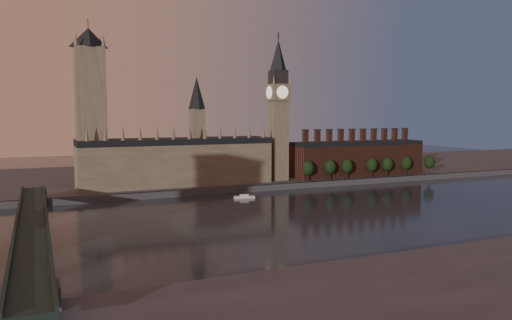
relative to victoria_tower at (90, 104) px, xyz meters
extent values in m
plane|color=black|center=(120.00, -115.00, -59.09)|extent=(900.00, 900.00, 0.00)
cube|color=#4A4A4F|center=(120.00, -25.00, -57.09)|extent=(900.00, 4.00, 4.00)
cube|color=#4A4A4F|center=(120.00, 65.00, -57.09)|extent=(900.00, 180.00, 4.00)
cube|color=gray|center=(55.00, 0.00, -41.09)|extent=(130.00, 30.00, 28.00)
cube|color=black|center=(55.00, 0.00, -25.09)|extent=(130.00, 30.00, 4.00)
cube|color=gray|center=(70.00, 0.00, -15.09)|extent=(9.00, 9.00, 24.00)
cone|color=black|center=(70.00, 0.00, 7.91)|extent=(12.00, 12.00, 22.00)
cone|color=gray|center=(-4.00, -14.00, -18.09)|extent=(2.60, 2.60, 10.00)
cone|color=gray|center=(6.73, -14.00, -18.09)|extent=(2.60, 2.60, 10.00)
cone|color=gray|center=(17.45, -14.00, -18.09)|extent=(2.60, 2.60, 10.00)
cone|color=gray|center=(28.18, -14.00, -18.09)|extent=(2.60, 2.60, 10.00)
cone|color=gray|center=(38.91, -14.00, -18.09)|extent=(2.60, 2.60, 10.00)
cone|color=gray|center=(49.64, -14.00, -18.09)|extent=(2.60, 2.60, 10.00)
cone|color=gray|center=(60.36, -14.00, -18.09)|extent=(2.60, 2.60, 10.00)
cone|color=gray|center=(71.09, -14.00, -18.09)|extent=(2.60, 2.60, 10.00)
cone|color=gray|center=(81.82, -14.00, -18.09)|extent=(2.60, 2.60, 10.00)
cone|color=gray|center=(92.55, -14.00, -18.09)|extent=(2.60, 2.60, 10.00)
cone|color=gray|center=(103.27, -14.00, -18.09)|extent=(2.60, 2.60, 10.00)
cone|color=gray|center=(114.00, -14.00, -18.09)|extent=(2.60, 2.60, 10.00)
cube|color=gray|center=(0.00, 0.00, -10.09)|extent=(18.00, 18.00, 90.00)
cone|color=black|center=(0.00, 0.00, 40.91)|extent=(24.00, 24.00, 12.00)
cylinder|color=#232326|center=(0.00, 0.00, 46.91)|extent=(0.50, 0.50, 12.00)
cone|color=gray|center=(-8.00, -8.00, 38.91)|extent=(3.00, 3.00, 8.00)
cone|color=gray|center=(8.00, -8.00, 38.91)|extent=(3.00, 3.00, 8.00)
cone|color=gray|center=(-8.00, 8.00, 38.91)|extent=(3.00, 3.00, 8.00)
cone|color=gray|center=(8.00, 8.00, 38.91)|extent=(3.00, 3.00, 8.00)
cube|color=gray|center=(130.00, -5.00, -26.09)|extent=(12.00, 12.00, 58.00)
cube|color=gray|center=(130.00, -5.00, 8.91)|extent=(14.00, 14.00, 12.00)
cube|color=#232326|center=(130.00, -5.00, 19.91)|extent=(11.00, 11.00, 10.00)
cone|color=black|center=(130.00, -5.00, 35.91)|extent=(13.00, 13.00, 22.00)
cylinder|color=#232326|center=(130.00, -5.00, 49.41)|extent=(1.00, 1.00, 5.00)
cylinder|color=beige|center=(130.00, -12.20, 8.91)|extent=(9.00, 0.50, 9.00)
cylinder|color=beige|center=(130.00, 2.20, 8.91)|extent=(9.00, 0.50, 9.00)
cylinder|color=beige|center=(122.80, -5.00, 8.91)|extent=(0.50, 9.00, 9.00)
cylinder|color=beige|center=(137.20, -5.00, 8.91)|extent=(0.50, 9.00, 9.00)
cone|color=gray|center=(123.50, -11.50, 17.91)|extent=(2.00, 2.00, 6.00)
cone|color=gray|center=(136.50, -11.50, 17.91)|extent=(2.00, 2.00, 6.00)
cone|color=gray|center=(123.50, 1.50, 17.91)|extent=(2.00, 2.00, 6.00)
cone|color=gray|center=(136.50, 1.50, 17.91)|extent=(2.00, 2.00, 6.00)
cube|color=#50291E|center=(200.00, -5.00, -43.09)|extent=(110.00, 25.00, 24.00)
cube|color=black|center=(200.00, -5.00, -29.59)|extent=(110.00, 25.00, 3.00)
cube|color=#50291E|center=(153.00, -5.00, -23.59)|extent=(3.50, 3.50, 9.00)
cube|color=#232326|center=(153.00, -5.00, -18.59)|extent=(4.20, 4.20, 1.00)
cube|color=#50291E|center=(163.44, -5.00, -23.59)|extent=(3.50, 3.50, 9.00)
cube|color=#232326|center=(163.44, -5.00, -18.59)|extent=(4.20, 4.20, 1.00)
cube|color=#50291E|center=(173.89, -5.00, -23.59)|extent=(3.50, 3.50, 9.00)
cube|color=#232326|center=(173.89, -5.00, -18.59)|extent=(4.20, 4.20, 1.00)
cube|color=#50291E|center=(184.33, -5.00, -23.59)|extent=(3.50, 3.50, 9.00)
cube|color=#232326|center=(184.33, -5.00, -18.59)|extent=(4.20, 4.20, 1.00)
cube|color=#50291E|center=(194.78, -5.00, -23.59)|extent=(3.50, 3.50, 9.00)
cube|color=#232326|center=(194.78, -5.00, -18.59)|extent=(4.20, 4.20, 1.00)
cube|color=#50291E|center=(205.22, -5.00, -23.59)|extent=(3.50, 3.50, 9.00)
cube|color=#232326|center=(205.22, -5.00, -18.59)|extent=(4.20, 4.20, 1.00)
cube|color=#50291E|center=(215.67, -5.00, -23.59)|extent=(3.50, 3.50, 9.00)
cube|color=#232326|center=(215.67, -5.00, -18.59)|extent=(4.20, 4.20, 1.00)
cube|color=#50291E|center=(226.11, -5.00, -23.59)|extent=(3.50, 3.50, 9.00)
cube|color=#232326|center=(226.11, -5.00, -18.59)|extent=(4.20, 4.20, 1.00)
cube|color=#50291E|center=(236.56, -5.00, -23.59)|extent=(3.50, 3.50, 9.00)
cube|color=#232326|center=(236.56, -5.00, -18.59)|extent=(4.20, 4.20, 1.00)
cube|color=#50291E|center=(247.00, -5.00, -23.59)|extent=(3.50, 3.50, 9.00)
cube|color=#232326|center=(247.00, -5.00, -18.59)|extent=(4.20, 4.20, 1.00)
cylinder|color=black|center=(146.92, -20.17, -52.09)|extent=(0.80, 0.80, 6.00)
ellipsoid|color=black|center=(146.92, -20.17, -45.59)|extent=(8.60, 8.60, 10.75)
cylinder|color=black|center=(166.01, -19.61, -52.09)|extent=(0.80, 0.80, 6.00)
ellipsoid|color=black|center=(166.01, -19.61, -45.59)|extent=(8.60, 8.60, 10.75)
cylinder|color=black|center=(180.25, -20.57, -52.09)|extent=(0.80, 0.80, 6.00)
ellipsoid|color=black|center=(180.25, -20.57, -45.59)|extent=(8.60, 8.60, 10.75)
cylinder|color=black|center=(202.84, -20.36, -52.09)|extent=(0.80, 0.80, 6.00)
ellipsoid|color=black|center=(202.84, -20.36, -45.59)|extent=(8.60, 8.60, 10.75)
cylinder|color=black|center=(217.15, -20.89, -52.09)|extent=(0.80, 0.80, 6.00)
ellipsoid|color=black|center=(217.15, -20.89, -45.59)|extent=(8.60, 8.60, 10.75)
cylinder|color=black|center=(236.93, -19.62, -52.09)|extent=(0.80, 0.80, 6.00)
ellipsoid|color=black|center=(236.93, -19.62, -45.59)|extent=(8.60, 8.60, 10.75)
cylinder|color=black|center=(259.47, -21.10, -52.09)|extent=(0.80, 0.80, 6.00)
ellipsoid|color=black|center=(259.47, -21.10, -45.59)|extent=(8.60, 8.60, 10.75)
cube|color=black|center=(-35.00, -120.00, -50.09)|extent=(12.00, 200.00, 2.50)
cube|color=black|center=(-40.50, -120.00, -48.19)|extent=(1.00, 200.00, 1.30)
cube|color=black|center=(-29.50, -120.00, -48.19)|extent=(1.00, 200.00, 1.30)
cube|color=#4A4A4F|center=(-35.00, -25.00, -52.09)|extent=(14.00, 8.00, 6.00)
cube|color=#4A4A4F|center=(-35.00, -200.00, -52.09)|extent=(14.00, 8.00, 6.00)
cylinder|color=#232326|center=(-35.00, -200.00, -55.21)|extent=(8.00, 8.00, 7.75)
cylinder|color=#232326|center=(-35.00, -166.00, -55.21)|extent=(8.00, 8.00, 7.75)
cylinder|color=#232326|center=(-35.00, -132.00, -55.21)|extent=(8.00, 8.00, 7.75)
cylinder|color=#232326|center=(-35.00, -98.00, -55.21)|extent=(8.00, 8.00, 7.75)
cylinder|color=#232326|center=(-35.00, -64.00, -55.21)|extent=(8.00, 8.00, 7.75)
cylinder|color=#232326|center=(-35.00, -30.00, -55.21)|extent=(8.00, 8.00, 7.75)
cube|color=silver|center=(85.39, -48.09, -58.35)|extent=(13.39, 6.44, 1.47)
cube|color=silver|center=(85.39, -48.09, -57.06)|extent=(6.00, 3.92, 1.11)
camera|label=1|loc=(-32.20, -332.47, -6.32)|focal=35.00mm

